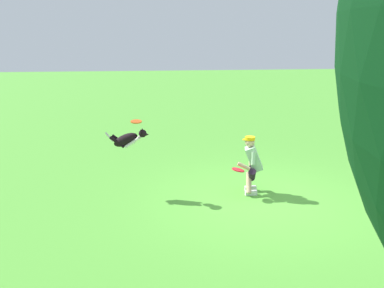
{
  "coord_description": "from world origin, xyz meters",
  "views": [
    {
      "loc": [
        2.33,
        8.21,
        3.55
      ],
      "look_at": [
        1.42,
        -0.67,
        1.14
      ],
      "focal_mm": 39.84,
      "sensor_mm": 36.0,
      "label": 1
    }
  ],
  "objects_px": {
    "frisbee_flying": "(136,122)",
    "frisbee_held": "(238,170)",
    "person": "(252,163)",
    "dog": "(128,139)"
  },
  "relations": [
    {
      "from": "person",
      "to": "frisbee_flying",
      "type": "relative_size",
      "value": 5.4
    },
    {
      "from": "person",
      "to": "frisbee_held",
      "type": "relative_size",
      "value": 4.67
    },
    {
      "from": "dog",
      "to": "person",
      "type": "bearing_deg",
      "value": 7.77
    },
    {
      "from": "person",
      "to": "dog",
      "type": "relative_size",
      "value": 1.34
    },
    {
      "from": "person",
      "to": "dog",
      "type": "bearing_deg",
      "value": 6.09
    },
    {
      "from": "dog",
      "to": "frisbee_flying",
      "type": "height_order",
      "value": "frisbee_flying"
    },
    {
      "from": "dog",
      "to": "frisbee_flying",
      "type": "xyz_separation_m",
      "value": [
        -0.19,
        0.07,
        0.41
      ]
    },
    {
      "from": "dog",
      "to": "frisbee_held",
      "type": "distance_m",
      "value": 2.47
    },
    {
      "from": "person",
      "to": "dog",
      "type": "height_order",
      "value": "dog"
    },
    {
      "from": "frisbee_flying",
      "to": "frisbee_held",
      "type": "bearing_deg",
      "value": 170.86
    }
  ]
}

